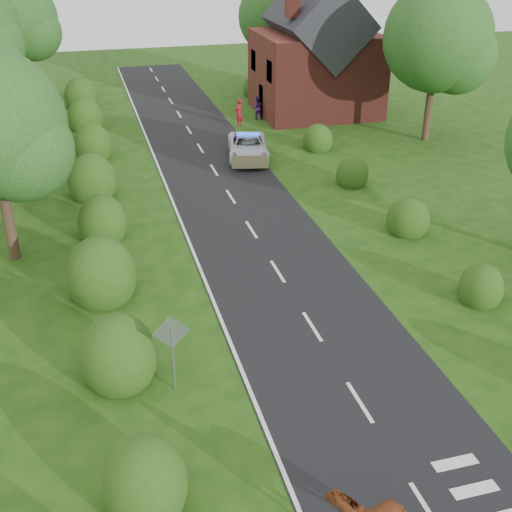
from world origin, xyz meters
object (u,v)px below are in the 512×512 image
object	(u,v)px
road_sign	(172,343)
pedestrian_red	(239,113)
police_van	(248,147)
pedestrian_purple	(257,108)

from	to	relation	value
road_sign	pedestrian_red	xyz separation A→B (m)	(8.44, 26.04, -0.73)
road_sign	police_van	world-z (taller)	road_sign
pedestrian_red	pedestrian_purple	size ratio (longest dim) A/B	1.16
police_van	pedestrian_red	world-z (taller)	pedestrian_red
pedestrian_red	pedestrian_purple	world-z (taller)	pedestrian_red
police_van	pedestrian_red	size ratio (longest dim) A/B	2.82
police_van	pedestrian_red	bearing A→B (deg)	92.35
police_van	pedestrian_red	xyz separation A→B (m)	(1.09, 6.52, 0.25)
police_van	pedestrian_purple	bearing A→B (deg)	82.78
pedestrian_red	pedestrian_purple	bearing A→B (deg)	176.08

